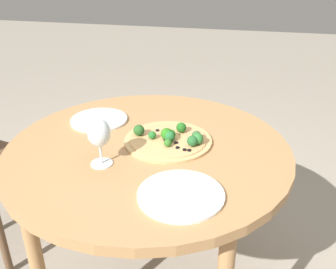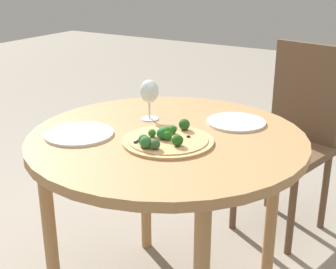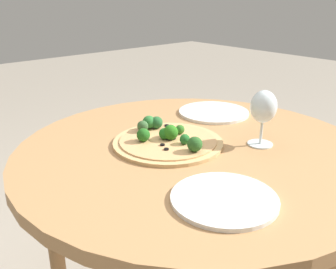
{
  "view_description": "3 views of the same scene",
  "coord_description": "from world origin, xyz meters",
  "px_view_note": "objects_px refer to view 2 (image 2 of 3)",
  "views": [
    {
      "loc": [
        1.14,
        0.32,
        1.41
      ],
      "look_at": [
        -0.04,
        0.06,
        0.8
      ],
      "focal_mm": 40.0,
      "sensor_mm": 36.0,
      "label": 1
    },
    {
      "loc": [
        -0.84,
        1.36,
        1.36
      ],
      "look_at": [
        -0.04,
        0.06,
        0.8
      ],
      "focal_mm": 50.0,
      "sensor_mm": 36.0,
      "label": 2
    },
    {
      "loc": [
        -0.71,
        -0.69,
        1.19
      ],
      "look_at": [
        -0.04,
        0.06,
        0.8
      ],
      "focal_mm": 40.0,
      "sensor_mm": 36.0,
      "label": 3
    }
  ],
  "objects_px": {
    "pizza": "(167,139)",
    "plate_near": "(236,122)",
    "chair": "(292,134)",
    "wine_glass": "(149,93)",
    "plate_far": "(79,134)"
  },
  "relations": [
    {
      "from": "pizza",
      "to": "plate_near",
      "type": "height_order",
      "value": "pizza"
    },
    {
      "from": "chair",
      "to": "plate_near",
      "type": "relative_size",
      "value": 4.24
    },
    {
      "from": "wine_glass",
      "to": "plate_far",
      "type": "xyz_separation_m",
      "value": [
        0.12,
        0.29,
        -0.11
      ]
    },
    {
      "from": "chair",
      "to": "wine_glass",
      "type": "relative_size",
      "value": 6.03
    },
    {
      "from": "pizza",
      "to": "chair",
      "type": "bearing_deg",
      "value": -99.38
    },
    {
      "from": "plate_far",
      "to": "chair",
      "type": "bearing_deg",
      "value": -113.87
    },
    {
      "from": "plate_near",
      "to": "plate_far",
      "type": "xyz_separation_m",
      "value": [
        0.44,
        0.42,
        -0.0
      ]
    },
    {
      "from": "plate_near",
      "to": "plate_far",
      "type": "height_order",
      "value": "same"
    },
    {
      "from": "plate_near",
      "to": "pizza",
      "type": "bearing_deg",
      "value": 69.43
    },
    {
      "from": "chair",
      "to": "plate_near",
      "type": "xyz_separation_m",
      "value": [
        0.04,
        0.65,
        0.25
      ]
    },
    {
      "from": "pizza",
      "to": "wine_glass",
      "type": "relative_size",
      "value": 1.98
    },
    {
      "from": "wine_glass",
      "to": "plate_near",
      "type": "height_order",
      "value": "wine_glass"
    },
    {
      "from": "chair",
      "to": "pizza",
      "type": "bearing_deg",
      "value": -86.68
    },
    {
      "from": "chair",
      "to": "plate_far",
      "type": "height_order",
      "value": "chair"
    },
    {
      "from": "pizza",
      "to": "plate_far",
      "type": "height_order",
      "value": "pizza"
    }
  ]
}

